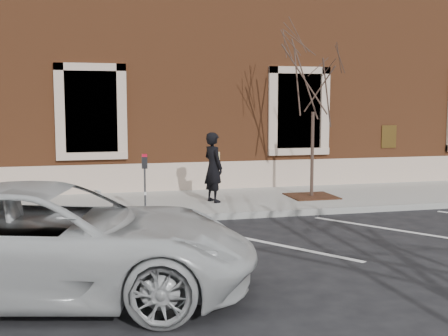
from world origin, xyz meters
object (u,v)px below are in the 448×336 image
object	(u,v)px
white_truck	(52,241)
sapling	(313,88)
man	(213,167)
parking_meter	(145,172)

from	to	relation	value
white_truck	sapling	bearing A→B (deg)	-33.03
man	white_truck	size ratio (longest dim) A/B	0.32
man	parking_meter	xyz separation A→B (m)	(-1.82, -1.07, 0.05)
man	white_truck	xyz separation A→B (m)	(-3.57, -5.89, -0.26)
man	parking_meter	distance (m)	2.12
white_truck	parking_meter	bearing A→B (deg)	-6.78
parking_meter	man	bearing A→B (deg)	41.14
parking_meter	sapling	bearing A→B (deg)	25.68
man	sapling	size ratio (longest dim) A/B	0.43
man	white_truck	bearing A→B (deg)	127.79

